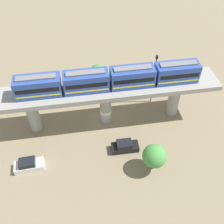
# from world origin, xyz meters

# --- Properties ---
(ground_plane) EXTENTS (120.00, 120.00, 0.00)m
(ground_plane) POSITION_xyz_m (0.00, 0.00, 0.00)
(ground_plane) COLOR #84755B
(viaduct) EXTENTS (5.20, 35.80, 7.32)m
(viaduct) POSITION_xyz_m (0.00, 0.00, 5.74)
(viaduct) COLOR #999691
(viaduct) RESTS_ON ground
(train) EXTENTS (2.64, 27.45, 3.24)m
(train) POSITION_xyz_m (0.00, -0.66, 8.85)
(train) COLOR #2D4CA5
(train) RESTS_ON viaduct
(parked_car_black) EXTENTS (1.86, 4.23, 1.76)m
(parked_car_black) POSITION_xyz_m (-6.61, -1.99, 0.74)
(parked_car_black) COLOR black
(parked_car_black) RESTS_ON ground
(parked_car_white) EXTENTS (2.03, 4.29, 1.76)m
(parked_car_white) POSITION_xyz_m (-7.69, 12.37, 0.74)
(parked_car_white) COLOR white
(parked_car_white) RESTS_ON ground
(tree_near_viaduct) EXTENTS (3.38, 3.38, 4.74)m
(tree_near_viaduct) POSITION_xyz_m (-10.55, -5.32, 3.03)
(tree_near_viaduct) COLOR brown
(tree_near_viaduct) RESTS_ON ground
(tree_mid_lot) EXTENTS (3.72, 3.72, 5.73)m
(tree_mid_lot) POSITION_xyz_m (7.98, 0.16, 3.85)
(tree_mid_lot) COLOR brown
(tree_mid_lot) RESTS_ON ground
(signal_post) EXTENTS (0.44, 0.28, 9.92)m
(signal_post) POSITION_xyz_m (3.40, -8.83, 5.48)
(signal_post) COLOR #4C4C51
(signal_post) RESTS_ON ground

